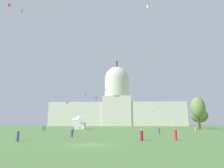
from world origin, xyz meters
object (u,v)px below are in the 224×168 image
person_tan_near_tree_east (196,129)px  person_orange_deep_crowd (80,128)px  kite_violet_low (86,95)px  kite_yellow_high (109,61)px  person_maroon_near_tree_west (142,135)px  tree_east_near (198,108)px  kite_red_high (9,5)px  kite_lime_high (22,11)px  capitol_building (117,106)px  person_red_mid_center (175,135)px  kite_white_high (147,6)px  person_grey_edge_west (168,128)px  kite_magenta_low (68,102)px  person_olive_back_center (73,130)px  kite_cyan_low (162,113)px  event_tent (79,122)px  person_teal_lawn_far_right (45,128)px  kite_pink_mid (106,90)px  kite_turquoise_high (156,58)px  tree_east_far (199,115)px  person_denim_front_right (18,136)px  person_denim_aisle_center (159,131)px  kite_blue_low (153,112)px  person_denim_back_right (72,133)px  kite_orange_low (67,103)px  person_teal_front_left (43,128)px

person_tan_near_tree_east → person_orange_deep_crowd: (-37.61, 21.03, -0.08)m
person_tan_near_tree_east → kite_violet_low: bearing=62.0°
kite_yellow_high → person_maroon_near_tree_west: bearing=-60.0°
kite_yellow_high → tree_east_near: bearing=-37.4°
kite_red_high → kite_lime_high: size_ratio=2.08×
capitol_building → person_red_mid_center: (13.56, -180.80, -19.90)m
kite_red_high → kite_white_high: 51.66m
person_grey_edge_west → kite_magenta_low: size_ratio=0.44×
person_olive_back_center → kite_magenta_low: bearing=22.1°
kite_cyan_low → kite_violet_low: bearing=-124.4°
capitol_building → event_tent: (-12.61, -124.09, -17.75)m
person_olive_back_center → kite_cyan_low: size_ratio=0.45×
person_red_mid_center → kite_lime_high: (-50.54, 46.52, 49.22)m
person_grey_edge_west → kite_cyan_low: (6.31, 42.68, 7.54)m
person_teal_lawn_far_right → kite_pink_mid: size_ratio=1.08×
kite_turquoise_high → tree_east_far: bearing=76.4°
tree_east_near → kite_pink_mid: (-48.04, 101.53, 25.29)m
person_denim_front_right → kite_lime_high: size_ratio=1.04×
person_denim_aisle_center → kite_blue_low: kite_blue_low is taller
kite_cyan_low → person_denim_back_right: bearing=-104.8°
tree_east_near → kite_pink_mid: bearing=115.3°
person_maroon_near_tree_west → kite_orange_low: bearing=-124.8°
capitol_building → person_maroon_near_tree_west: (8.68, -181.57, -19.96)m
person_denim_front_right → person_teal_lawn_far_right: bearing=-155.8°
capitol_building → person_tan_near_tree_east: 155.09m
kite_orange_low → person_olive_back_center: bearing=-89.8°
kite_cyan_low → kite_magenta_low: kite_magenta_low is taller
person_red_mid_center → kite_violet_low: 50.99m
person_orange_deep_crowd → person_denim_front_right: size_ratio=0.96×
person_tan_near_tree_east → kite_magenta_low: size_ratio=0.44×
person_maroon_near_tree_west → person_olive_back_center: person_olive_back_center is taller
kite_pink_mid → kite_orange_low: (-26.52, -38.02, -16.49)m
person_denim_front_right → person_denim_aisle_center: bearing=139.5°
person_denim_front_right → kite_blue_low: size_ratio=0.63×
event_tent → tree_east_near: size_ratio=0.48×
person_denim_aisle_center → kite_lime_high: (-51.29, 28.95, 49.30)m
tree_east_far → kite_white_high: 69.55m
kite_pink_mid → kite_white_high: bearing=-63.6°
kite_pink_mid → kite_white_high: size_ratio=1.13×
person_olive_back_center → person_tan_near_tree_east: person_tan_near_tree_east is taller
person_tan_near_tree_east → tree_east_near: bearing=-26.2°
person_orange_deep_crowd → person_red_mid_center: (24.56, -50.34, 0.09)m
person_denim_back_right → kite_cyan_low: 85.03m
person_teal_lawn_far_right → kite_cyan_low: bearing=24.2°
person_maroon_near_tree_west → capitol_building: bearing=-142.5°
tree_east_far → person_teal_front_left: tree_east_far is taller
tree_east_far → person_denim_back_right: bearing=-123.2°
person_teal_front_left → kite_magenta_low: size_ratio=0.39×
person_teal_front_left → person_orange_deep_crowd: bearing=-81.3°
event_tent → kite_cyan_low: 50.23m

